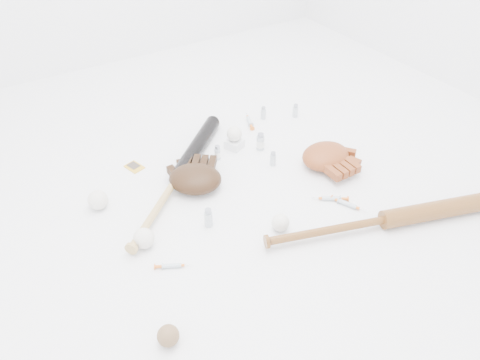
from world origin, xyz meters
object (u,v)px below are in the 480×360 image
bat_wood (385,220)px  pedestal (234,144)px  bat_dark (179,175)px  glove_dark (195,178)px

bat_wood → pedestal: (-0.20, 0.74, -0.02)m
bat_dark → glove_dark: glove_dark is taller
bat_wood → glove_dark: size_ratio=3.80×
bat_dark → bat_wood: bat_wood is taller
bat_wood → pedestal: size_ratio=13.88×
glove_dark → pedestal: 0.33m
bat_wood → glove_dark: glove_dark is taller
pedestal → glove_dark: bearing=-150.3°
bat_wood → pedestal: bat_wood is taller
glove_dark → pedestal: (0.29, 0.16, -0.03)m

